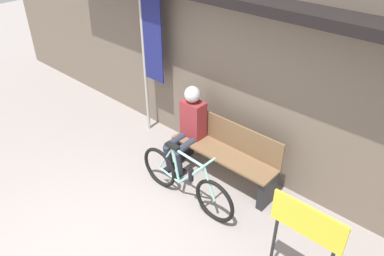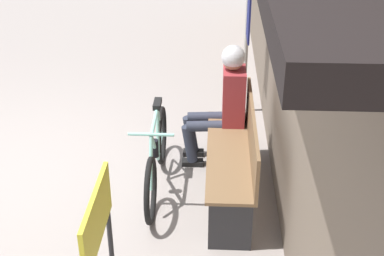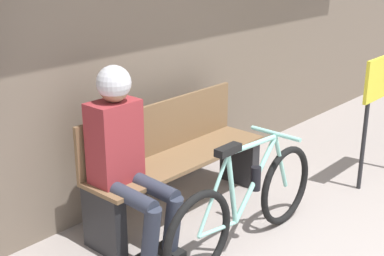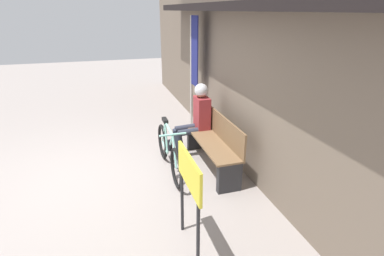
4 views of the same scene
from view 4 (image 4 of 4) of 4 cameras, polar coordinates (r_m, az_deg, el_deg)
name	(u,v)px [view 4 (image 4 of 4)]	position (r m, az deg, el deg)	size (l,w,h in m)	color
ground_plane	(93,178)	(5.00, -18.30, -8.99)	(24.00, 24.00, 0.00)	gray
storefront_wall	(238,63)	(4.88, 8.74, 12.05)	(12.00, 0.56, 3.20)	#756656
park_bench_near	(214,144)	(4.91, 4.24, -3.02)	(1.62, 0.42, 0.87)	brown
bicycle	(169,152)	(4.82, -4.44, -4.54)	(1.60, 0.40, 0.82)	black
person_seated	(197,114)	(5.28, 0.90, 2.64)	(0.34, 0.63, 1.28)	#2D3342
banner_pole	(193,60)	(6.15, 0.28, 12.74)	(0.45, 0.05, 2.36)	#B7B2A8
signboard	(189,182)	(3.06, -0.51, -10.17)	(0.74, 0.04, 1.13)	#232326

